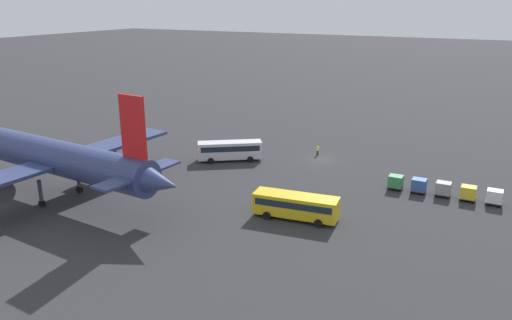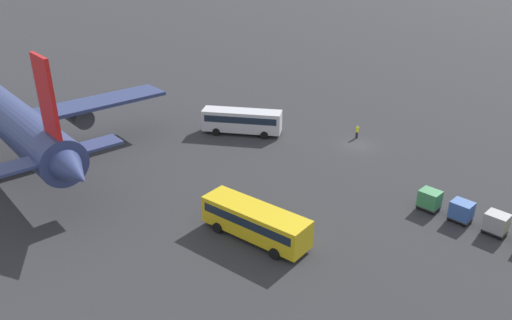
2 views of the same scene
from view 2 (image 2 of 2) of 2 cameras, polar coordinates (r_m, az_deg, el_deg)
ground_plane at (r=64.86m, az=11.49°, el=1.68°), size 600.00×600.00×0.00m
airplane at (r=63.69m, az=-26.68°, el=4.63°), size 44.15×37.91×15.51m
shuttle_bus_near at (r=66.55m, az=-1.62°, el=4.61°), size 10.08×8.10×3.23m
shuttle_bus_far at (r=44.28m, az=-0.08°, el=-6.89°), size 10.59×4.16×3.02m
worker_person at (r=66.74m, az=11.47°, el=3.18°), size 0.38×0.38×1.74m
cargo_cart_grey at (r=50.06m, az=25.78°, el=-6.45°), size 2.00×1.69×2.06m
cargo_cart_blue at (r=50.74m, az=22.43°, el=-5.34°), size 2.00×1.69×2.06m
cargo_cart_green at (r=51.66m, az=19.23°, el=-4.22°), size 2.00×1.69×2.06m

